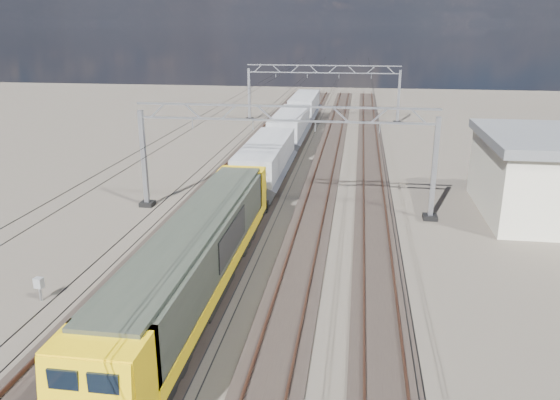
# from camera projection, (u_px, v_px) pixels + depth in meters

# --- Properties ---
(ground) EXTENTS (160.00, 160.00, 0.00)m
(ground) POSITION_uv_depth(u_px,v_px,m) (274.00, 234.00, 32.60)
(ground) COLOR #2A261F
(ground) RESTS_ON ground
(track_outer_west) EXTENTS (2.60, 140.00, 0.30)m
(track_outer_west) POSITION_uv_depth(u_px,v_px,m) (178.00, 228.00, 33.40)
(track_outer_west) COLOR black
(track_outer_west) RESTS_ON ground
(track_loco) EXTENTS (2.60, 140.00, 0.30)m
(track_loco) POSITION_uv_depth(u_px,v_px,m) (242.00, 231.00, 32.85)
(track_loco) COLOR black
(track_loco) RESTS_ON ground
(track_inner_east) EXTENTS (2.60, 140.00, 0.30)m
(track_inner_east) POSITION_uv_depth(u_px,v_px,m) (308.00, 235.00, 32.30)
(track_inner_east) COLOR black
(track_inner_east) RESTS_ON ground
(track_outer_east) EXTENTS (2.60, 140.00, 0.30)m
(track_outer_east) POSITION_uv_depth(u_px,v_px,m) (376.00, 238.00, 31.76)
(track_outer_east) COLOR black
(track_outer_east) RESTS_ON ground
(catenary_gantry_mid) EXTENTS (19.90, 0.90, 7.11)m
(catenary_gantry_mid) POSITION_uv_depth(u_px,v_px,m) (284.00, 155.00, 35.17)
(catenary_gantry_mid) COLOR #9397A0
(catenary_gantry_mid) RESTS_ON ground
(catenary_gantry_far) EXTENTS (19.90, 0.90, 7.11)m
(catenary_gantry_far) POSITION_uv_depth(u_px,v_px,m) (323.00, 91.00, 69.07)
(catenary_gantry_far) COLOR #9397A0
(catenary_gantry_far) RESTS_ON ground
(overhead_wires) EXTENTS (12.03, 140.00, 0.53)m
(overhead_wires) POSITION_uv_depth(u_px,v_px,m) (292.00, 117.00, 38.37)
(overhead_wires) COLOR black
(overhead_wires) RESTS_ON ground
(locomotive) EXTENTS (2.76, 21.10, 3.62)m
(locomotive) POSITION_uv_depth(u_px,v_px,m) (198.00, 256.00, 23.79)
(locomotive) COLOR black
(locomotive) RESTS_ON ground
(hopper_wagon_lead) EXTENTS (3.38, 13.00, 3.25)m
(hopper_wagon_lead) POSITION_uv_depth(u_px,v_px,m) (266.00, 162.00, 40.49)
(hopper_wagon_lead) COLOR black
(hopper_wagon_lead) RESTS_ON ground
(hopper_wagon_mid) EXTENTS (3.38, 13.00, 3.25)m
(hopper_wagon_mid) POSITION_uv_depth(u_px,v_px,m) (290.00, 127.00, 53.86)
(hopper_wagon_mid) COLOR black
(hopper_wagon_mid) RESTS_ON ground
(hopper_wagon_third) EXTENTS (3.38, 13.00, 3.25)m
(hopper_wagon_third) POSITION_uv_depth(u_px,v_px,m) (305.00, 107.00, 67.23)
(hopper_wagon_third) COLOR black
(hopper_wagon_third) RESTS_ON ground
(trackside_cabinet) EXTENTS (0.42, 0.34, 1.15)m
(trackside_cabinet) POSITION_uv_depth(u_px,v_px,m) (39.00, 284.00, 24.46)
(trackside_cabinet) COLOR #9397A0
(trackside_cabinet) RESTS_ON ground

